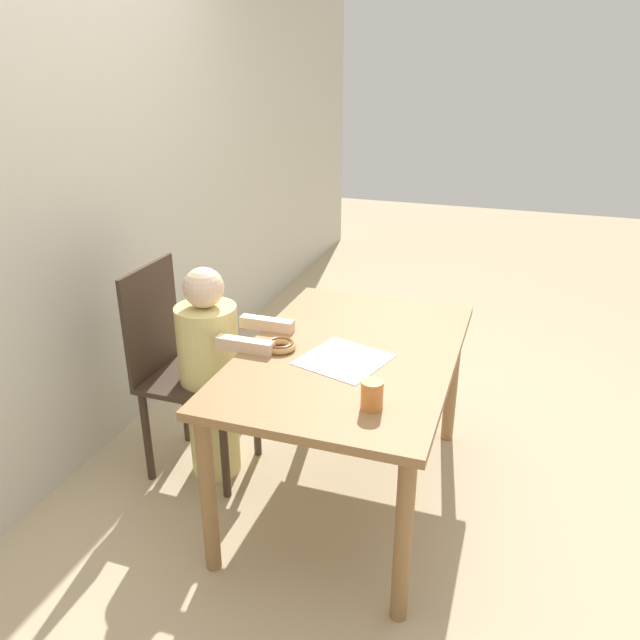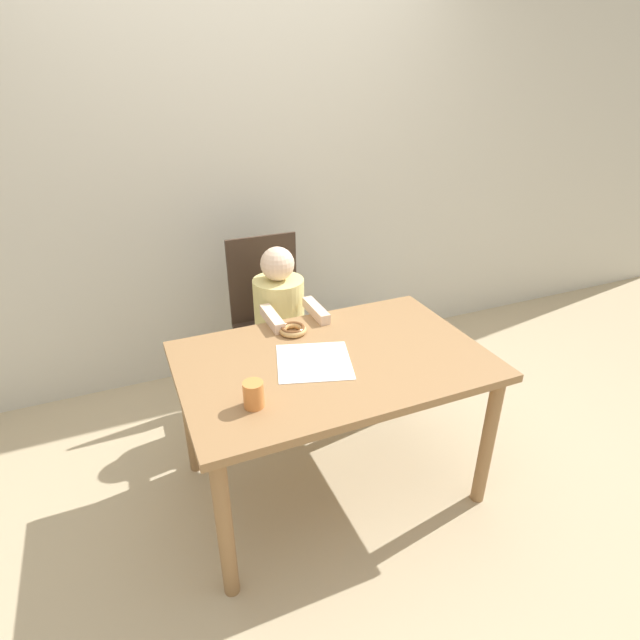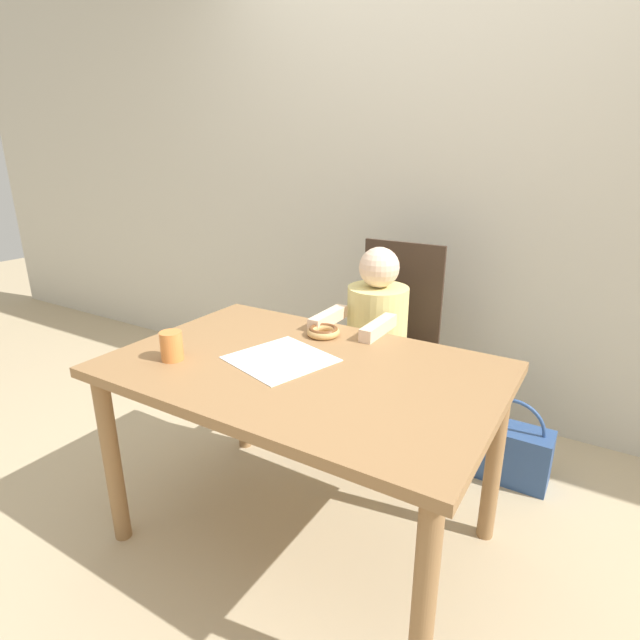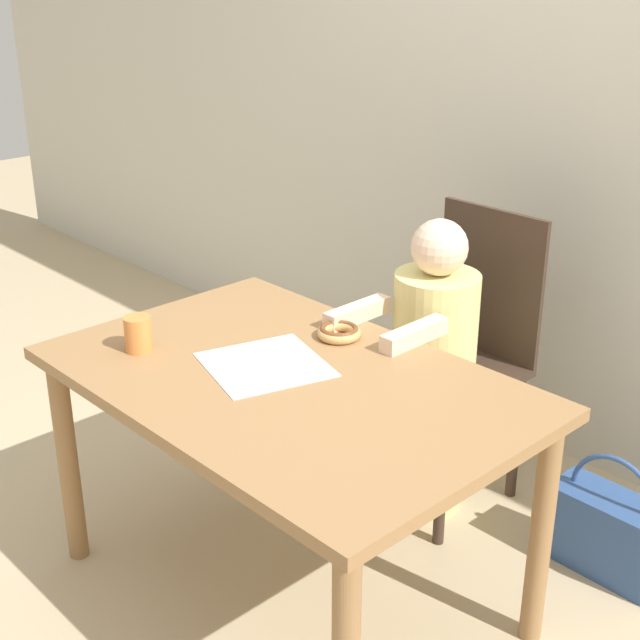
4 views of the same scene
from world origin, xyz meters
name	(u,v)px [view 3 (image 3 of 4)]	position (x,y,z in m)	size (l,w,h in m)	color
ground_plane	(304,535)	(0.00, 0.00, 0.00)	(12.00, 12.00, 0.00)	tan
wall_back	(440,178)	(0.00, 1.28, 1.25)	(8.00, 0.05, 2.50)	beige
dining_table	(302,389)	(0.00, 0.00, 0.62)	(1.29, 0.84, 0.71)	olive
chair	(388,347)	(-0.02, 0.77, 0.50)	(0.40, 0.45, 0.98)	#38281E
child_figure	(375,358)	(-0.02, 0.63, 0.50)	(0.28, 0.49, 1.00)	#E0D17F
donut	(323,331)	(-0.08, 0.27, 0.73)	(0.13, 0.13, 0.04)	tan
napkin	(281,359)	(-0.09, 0.00, 0.71)	(0.38, 0.38, 0.00)	white
handbag	(508,451)	(0.57, 0.77, 0.13)	(0.35, 0.16, 0.39)	#2D4C84
cup	(172,346)	(-0.40, -0.19, 0.76)	(0.08, 0.08, 0.10)	orange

